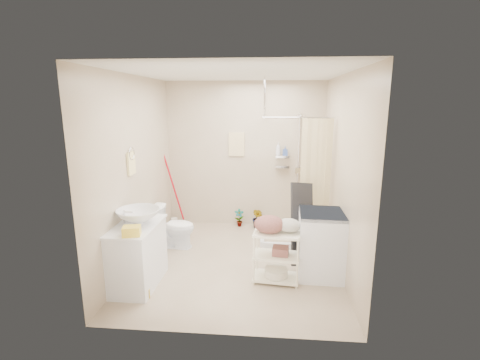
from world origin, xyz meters
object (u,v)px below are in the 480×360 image
Objects in this scene: vanity at (138,255)px; washing_machine at (322,244)px; toilet at (174,226)px; laundry_rack at (277,252)px.

vanity is 2.34m from washing_machine.
toilet is at bearing 163.92° from washing_machine.
toilet is 1.85m from laundry_rack.
toilet is 0.84× the size of laundry_rack.
washing_machine is 0.63m from laundry_rack.
vanity is at bearing -166.49° from washing_machine.
laundry_rack reaches higher than vanity.
laundry_rack is (-0.59, -0.22, -0.04)m from washing_machine.
washing_machine is (2.30, 0.45, 0.04)m from vanity.
vanity is 1.19m from toilet.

